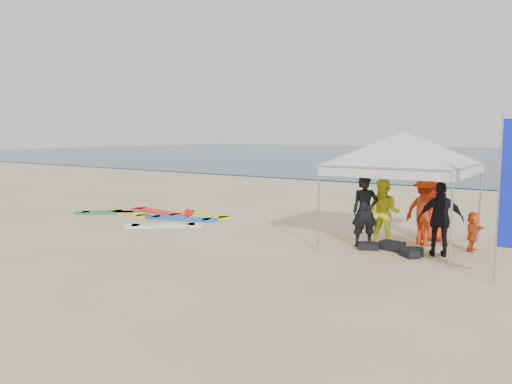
{
  "coord_description": "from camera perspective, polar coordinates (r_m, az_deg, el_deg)",
  "views": [
    {
      "loc": [
        8.76,
        -9.29,
        2.89
      ],
      "look_at": [
        0.63,
        2.6,
        1.2
      ],
      "focal_mm": 35.0,
      "sensor_mm": 36.0,
      "label": 1
    }
  ],
  "objects": [
    {
      "name": "person_black_b",
      "position": [
        12.51,
        20.35,
        -2.97
      ],
      "size": [
        1.12,
        0.77,
        1.76
      ],
      "primitive_type": "imported",
      "rotation": [
        0.0,
        0.0,
        3.51
      ],
      "color": "black",
      "rests_on": "ground"
    },
    {
      "name": "surfboard_spread",
      "position": [
        17.74,
        -11.12,
        -2.7
      ],
      "size": [
        5.32,
        3.57,
        0.07
      ],
      "color": "yellow",
      "rests_on": "ground"
    },
    {
      "name": "canopy_tent",
      "position": [
        13.21,
        16.61,
        6.61
      ],
      "size": [
        4.47,
        4.47,
        3.37
      ],
      "color": "#A5A5A8",
      "rests_on": "ground"
    },
    {
      "name": "ground",
      "position": [
        13.09,
        -8.77,
        -6.14
      ],
      "size": [
        120.0,
        120.0,
        0.0
      ],
      "primitive_type": "plane",
      "color": "beige",
      "rests_on": "ground"
    },
    {
      "name": "marker_pennant",
      "position": [
        15.13,
        -7.46,
        -2.48
      ],
      "size": [
        0.28,
        0.28,
        0.64
      ],
      "color": "#A5A5A8",
      "rests_on": "ground"
    },
    {
      "name": "gear_pile",
      "position": [
        12.75,
        15.33,
        -6.21
      ],
      "size": [
        1.72,
        0.95,
        0.22
      ],
      "color": "black",
      "rests_on": "ground"
    },
    {
      "name": "person_seated",
      "position": [
        13.41,
        23.54,
        -4.17
      ],
      "size": [
        0.39,
        0.94,
        0.98
      ],
      "primitive_type": "imported",
      "rotation": [
        0.0,
        0.0,
        1.46
      ],
      "color": "#D74813",
      "rests_on": "ground"
    },
    {
      "name": "person_orange_b",
      "position": [
        14.31,
        19.44,
        -1.54
      ],
      "size": [
        0.95,
        0.65,
        1.87
      ],
      "primitive_type": "imported",
      "rotation": [
        0.0,
        0.0,
        3.09
      ],
      "color": "#FE3216",
      "rests_on": "ground"
    },
    {
      "name": "person_orange_a",
      "position": [
        13.61,
        18.76,
        -2.09
      ],
      "size": [
        1.31,
        1.01,
        1.79
      ],
      "primitive_type": "imported",
      "rotation": [
        0.0,
        0.0,
        2.81
      ],
      "color": "red",
      "rests_on": "ground"
    },
    {
      "name": "ocean",
      "position": [
        69.9,
        27.22,
        3.61
      ],
      "size": [
        160.0,
        84.0,
        0.08
      ],
      "primitive_type": "cube",
      "color": "#0C2633",
      "rests_on": "ground"
    },
    {
      "name": "person_black_a",
      "position": [
        13.04,
        12.35,
        -2.17
      ],
      "size": [
        0.8,
        0.75,
        1.83
      ],
      "primitive_type": "imported",
      "rotation": [
        0.0,
        0.0,
        0.66
      ],
      "color": "black",
      "rests_on": "ground"
    },
    {
      "name": "person_yellow",
      "position": [
        13.18,
        14.41,
        -2.35
      ],
      "size": [
        0.87,
        0.7,
        1.73
      ],
      "primitive_type": "imported",
      "rotation": [
        0.0,
        0.0,
        0.05
      ],
      "color": "yellow",
      "rests_on": "ground"
    },
    {
      "name": "shoreline_foam",
      "position": [
        28.99,
        16.63,
        0.69
      ],
      "size": [
        160.0,
        1.2,
        0.01
      ],
      "primitive_type": "cube",
      "color": "silver",
      "rests_on": "ground"
    }
  ]
}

